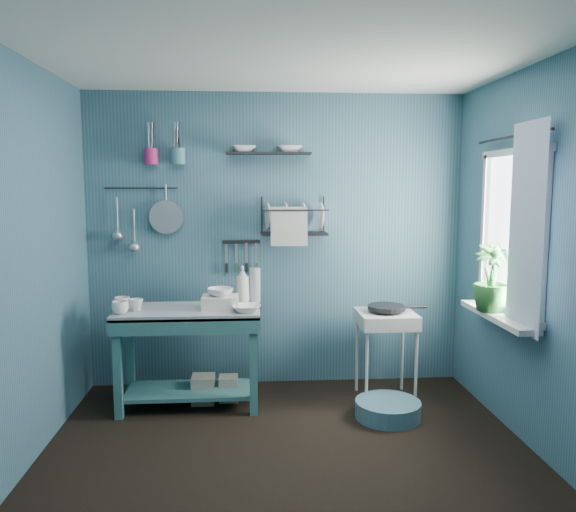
{
  "coord_description": "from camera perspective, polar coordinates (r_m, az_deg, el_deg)",
  "views": [
    {
      "loc": [
        -0.25,
        -3.3,
        1.71
      ],
      "look_at": [
        0.05,
        0.85,
        1.2
      ],
      "focal_mm": 35.0,
      "sensor_mm": 36.0,
      "label": 1
    }
  ],
  "objects": [
    {
      "name": "shelf_bowl_left",
      "position": [
        4.71,
        -4.57,
        11.72
      ],
      "size": [
        0.24,
        0.24,
        0.05
      ],
      "primitive_type": "imported",
      "rotation": [
        0.0,
        0.0,
        0.14
      ],
      "color": "white",
      "rests_on": "upper_shelf"
    },
    {
      "name": "mug_right",
      "position": [
        4.49,
        -16.5,
        -4.63
      ],
      "size": [
        0.17,
        0.17,
        0.1
      ],
      "primitive_type": "imported",
      "rotation": [
        0.0,
        0.0,
        1.05
      ],
      "color": "white",
      "rests_on": "work_counter"
    },
    {
      "name": "work_counter",
      "position": [
        4.52,
        -10.0,
        -10.1
      ],
      "size": [
        1.17,
        0.7,
        0.78
      ],
      "primitive_type": "cube",
      "rotation": [
        0.0,
        0.0,
        0.14
      ],
      "color": "#326969",
      "rests_on": "floor"
    },
    {
      "name": "hook_rail",
      "position": [
        4.85,
        -14.71,
        6.69
      ],
      "size": [
        0.6,
        0.01,
        0.01
      ],
      "primitive_type": "cylinder",
      "rotation": [
        0.0,
        1.57,
        0.0
      ],
      "color": "black",
      "rests_on": "wall_back"
    },
    {
      "name": "storage_tin_small",
      "position": [
        4.67,
        -6.06,
        -13.22
      ],
      "size": [
        0.15,
        0.15,
        0.2
      ],
      "primitive_type": "cube",
      "color": "gray",
      "rests_on": "floor"
    },
    {
      "name": "shelf_bowl_right",
      "position": [
        4.72,
        0.13,
        10.66
      ],
      "size": [
        0.23,
        0.23,
        0.05
      ],
      "primitive_type": "imported",
      "rotation": [
        0.0,
        0.0,
        0.05
      ],
      "color": "white",
      "rests_on": "upper_shelf"
    },
    {
      "name": "upper_shelf",
      "position": [
        4.71,
        -1.98,
        10.38
      ],
      "size": [
        0.71,
        0.21,
        0.02
      ],
      "primitive_type": "cube",
      "rotation": [
        0.0,
        0.0,
        -0.04
      ],
      "color": "black",
      "rests_on": "wall_back"
    },
    {
      "name": "window_glass",
      "position": [
        4.18,
        21.9,
        2.24
      ],
      "size": [
        0.0,
        1.1,
        1.1
      ],
      "primitive_type": "plane",
      "rotation": [
        1.57,
        0.0,
        1.57
      ],
      "color": "white",
      "rests_on": "wall_right"
    },
    {
      "name": "knife_strip",
      "position": [
        4.79,
        -4.77,
        1.44
      ],
      "size": [
        0.32,
        0.05,
        0.03
      ],
      "primitive_type": "cube",
      "rotation": [
        0.0,
        0.0,
        0.11
      ],
      "color": "black",
      "rests_on": "wall_back"
    },
    {
      "name": "windowsill",
      "position": [
        4.23,
        20.5,
        -5.74
      ],
      "size": [
        0.16,
        0.95,
        0.04
      ],
      "primitive_type": "cube",
      "color": "silver",
      "rests_on": "wall_right"
    },
    {
      "name": "ceiling",
      "position": [
        3.4,
        0.2,
        20.42
      ],
      "size": [
        3.2,
        3.2,
        0.0
      ],
      "primitive_type": "plane",
      "rotation": [
        3.14,
        0.0,
        0.0
      ],
      "color": "silver",
      "rests_on": "ground"
    },
    {
      "name": "wall_front",
      "position": [
        1.87,
        3.68,
        -7.26
      ],
      "size": [
        3.2,
        0.0,
        3.2
      ],
      "primitive_type": "plane",
      "rotation": [
        -1.57,
        0.0,
        0.0
      ],
      "color": "#325767",
      "rests_on": "ground"
    },
    {
      "name": "wall_right",
      "position": [
        3.81,
        24.96,
        -0.6
      ],
      "size": [
        0.0,
        3.0,
        3.0
      ],
      "primitive_type": "plane",
      "rotation": [
        1.57,
        0.0,
        -1.57
      ],
      "color": "#325767",
      "rests_on": "ground"
    },
    {
      "name": "utensil_cup_magenta",
      "position": [
        4.79,
        -13.74,
        9.79
      ],
      "size": [
        0.11,
        0.11,
        0.13
      ],
      "primitive_type": "cylinder",
      "color": "#B22168",
      "rests_on": "wall_back"
    },
    {
      "name": "floor",
      "position": [
        3.72,
        0.18,
        -20.35
      ],
      "size": [
        3.2,
        3.2,
        0.0
      ],
      "primitive_type": "plane",
      "color": "black",
      "rests_on": "ground"
    },
    {
      "name": "water_bottle",
      "position": [
        4.59,
        -3.38,
        -2.95
      ],
      "size": [
        0.09,
        0.09,
        0.28
      ],
      "primitive_type": "cylinder",
      "color": "#9FADB2",
      "rests_on": "work_counter"
    },
    {
      "name": "wall_back",
      "position": [
        4.83,
        -1.15,
        1.52
      ],
      "size": [
        3.2,
        0.0,
        3.2
      ],
      "primitive_type": "plane",
      "rotation": [
        1.57,
        0.0,
        0.0
      ],
      "color": "#325767",
      "rests_on": "ground"
    },
    {
      "name": "storage_tin_large",
      "position": [
        4.65,
        -8.6,
        -13.22
      ],
      "size": [
        0.18,
        0.18,
        0.22
      ],
      "primitive_type": "cube",
      "color": "gray",
      "rests_on": "floor"
    },
    {
      "name": "utensil_cup_teal",
      "position": [
        4.76,
        -11.06,
        9.92
      ],
      "size": [
        0.11,
        0.11,
        0.13
      ],
      "primitive_type": "cylinder",
      "color": "teal",
      "rests_on": "wall_back"
    },
    {
      "name": "wash_tub",
      "position": [
        4.37,
        -6.88,
        -4.68
      ],
      "size": [
        0.28,
        0.22,
        0.1
      ],
      "primitive_type": "cube",
      "color": "silver",
      "rests_on": "work_counter"
    },
    {
      "name": "colander",
      "position": [
        4.8,
        -12.27,
        3.88
      ],
      "size": [
        0.28,
        0.03,
        0.28
      ],
      "primitive_type": "cylinder",
      "rotation": [
        1.54,
        0.0,
        0.0
      ],
      "color": "#A7A9AF",
      "rests_on": "wall_back"
    },
    {
      "name": "ladle_inner",
      "position": [
        4.86,
        -15.36,
        2.88
      ],
      "size": [
        0.01,
        0.01,
        0.3
      ],
      "primitive_type": "cylinder",
      "color": "#A7A9AF",
      "rests_on": "wall_back"
    },
    {
      "name": "mug_left",
      "position": [
        4.34,
        -16.69,
        -5.05
      ],
      "size": [
        0.12,
        0.12,
        0.1
      ],
      "primitive_type": "imported",
      "color": "white",
      "rests_on": "work_counter"
    },
    {
      "name": "soap_bottle",
      "position": [
        4.57,
        -4.63,
        -2.89
      ],
      "size": [
        0.11,
        0.12,
        0.3
      ],
      "primitive_type": "imported",
      "color": "silver",
      "rests_on": "work_counter"
    },
    {
      "name": "ladle_outer",
      "position": [
        4.88,
        -16.95,
        4.01
      ],
      "size": [
        0.01,
        0.01,
        0.3
      ],
      "primitive_type": "cylinder",
      "color": "#A7A9AF",
      "rests_on": "wall_back"
    },
    {
      "name": "curtain_rod",
      "position": [
        4.17,
        21.75,
        11.18
      ],
      "size": [
        0.02,
        1.05,
        0.02
      ],
      "primitive_type": "cylinder",
      "rotation": [
        1.57,
        0.0,
        0.0
      ],
      "color": "black",
      "rests_on": "wall_right"
    },
    {
      "name": "dish_rack",
      "position": [
        4.69,
        0.61,
        4.11
      ],
      "size": [
        0.58,
        0.33,
        0.32
      ],
      "primitive_type": "cube",
      "rotation": [
        0.0,
        0.0,
        -0.17
      ],
      "color": "black",
      "rests_on": "wall_back"
    },
    {
      "name": "hotplate_stand",
      "position": [
        4.67,
        9.87,
        -9.94
      ],
      "size": [
        0.45,
        0.45,
        0.72
      ],
      "primitive_type": "cube",
      "rotation": [
        0.0,
        0.0,
        0.0
      ],
      "color": "silver",
      "rests_on": "floor"
    },
    {
      "name": "frying_pan",
      "position": [
        4.57,
        9.97,
        -5.17
      ],
      "size": [
        0.3,
        0.3,
        0.03
      ],
      "primitive_type": "cylinder",
      "color": "black",
      "rests_on": "hotplate_stand"
    },
    {
      "name": "curtain",
      "position": [
        3.88,
        23.01,
        2.6
      ],
      "size": [
        0.0,
        1.35,
        1.35
      ],
      "primitive_type": "plane",
      "rotation": [
        1.57,
        0.0,
        1.57
      ],
      "color": "white",
      "rests_on": "wall_right"
    },
    {
      "name": "wall_left",
      "position": [
        3.59,
        -26.17,
        -1.09
      ],
      "size": [
        0.0,
        3.0,
        3.0
      ],
      "primitive_type": "plane",
      "rotation": [
        1.57,
        0.0,
        1.57
      ],
      "color": "#325767",
      "rests_on": "ground"
    },
    {
      "name": "mug_mid",
      "position": [
        4.41,
        -15.13,
        -4.82
      ],
      "size": [
        0.14,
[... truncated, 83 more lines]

